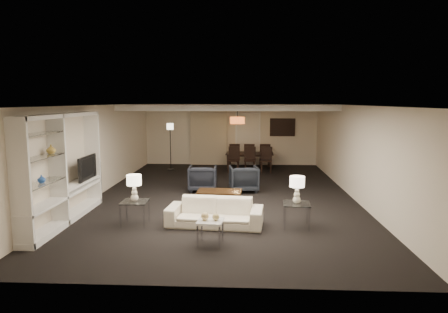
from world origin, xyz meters
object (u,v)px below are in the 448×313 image
at_px(armchair_left, 203,178).
at_px(chair_fl, 234,155).
at_px(sofa, 215,212).
at_px(table_lamp_left, 134,188).
at_px(chair_fr, 265,155).
at_px(chair_nr, 266,160).
at_px(side_table_left, 135,213).
at_px(chair_nl, 234,160).
at_px(vase_amber, 51,149).
at_px(side_table_right, 296,215).
at_px(marble_table, 210,232).
at_px(chair_fm, 249,155).
at_px(chair_nm, 250,160).
at_px(coffee_table, 220,198).
at_px(television, 83,168).
at_px(vase_blue, 41,179).
at_px(floor_lamp, 170,147).
at_px(dining_table, 250,161).
at_px(armchair_right, 244,179).
at_px(floor_speaker, 98,182).
at_px(table_lamp_right, 297,190).
at_px(pendant_light, 237,120).

distance_m(armchair_left, chair_fl, 4.46).
relative_size(sofa, table_lamp_left, 3.53).
bearing_deg(chair_fr, armchair_left, 62.76).
bearing_deg(chair_nr, chair_fl, 138.16).
distance_m(side_table_left, chair_nl, 6.67).
relative_size(table_lamp_left, vase_amber, 3.02).
height_order(side_table_right, marble_table, side_table_right).
bearing_deg(sofa, chair_fl, 93.92).
bearing_deg(marble_table, chair_fr, 80.81).
distance_m(side_table_left, table_lamp_left, 0.54).
height_order(side_table_left, chair_fm, chair_fm).
bearing_deg(chair_nm, coffee_table, -97.23).
relative_size(television, chair_nl, 1.06).
height_order(television, vase_blue, television).
distance_m(side_table_right, chair_fl, 7.83).
distance_m(side_table_right, vase_amber, 5.16).
xyz_separation_m(table_lamp_left, floor_lamp, (-0.50, 6.84, 0.09)).
bearing_deg(table_lamp_left, armchair_left, 71.57).
xyz_separation_m(vase_blue, chair_fl, (3.47, 8.51, -0.67)).
distance_m(side_table_left, television, 2.02).
xyz_separation_m(table_lamp_left, vase_amber, (-1.55, -0.38, 0.86)).
xyz_separation_m(coffee_table, chair_fl, (0.22, 6.08, 0.27)).
height_order(vase_blue, dining_table, vase_blue).
bearing_deg(chair_nl, armchair_right, -77.13).
height_order(sofa, floor_speaker, floor_speaker).
relative_size(table_lamp_right, chair_nr, 0.61).
relative_size(coffee_table, chair_nl, 1.17).
relative_size(marble_table, chair_nm, 0.49).
bearing_deg(chair_fl, armchair_left, 76.63).
bearing_deg(floor_speaker, vase_amber, -82.19).
bearing_deg(floor_lamp, chair_fm, 15.64).
relative_size(sofa, vase_blue, 12.63).
distance_m(vase_blue, chair_nr, 8.62).
bearing_deg(coffee_table, chair_fr, 76.86).
xyz_separation_m(chair_fr, floor_lamp, (-3.62, -0.84, 0.42)).
bearing_deg(chair_nm, vase_amber, -118.57).
bearing_deg(side_table_left, chair_fl, 75.97).
relative_size(marble_table, television, 0.46).
xyz_separation_m(armchair_left, vase_blue, (-2.65, -4.13, 0.77)).
bearing_deg(marble_table, side_table_right, 32.91).
bearing_deg(table_lamp_left, vase_blue, -152.03).
height_order(table_lamp_left, chair_fm, table_lamp_left).
height_order(table_lamp_left, chair_fr, table_lamp_left).
height_order(pendant_light, chair_nr, pendant_light).
distance_m(coffee_table, vase_blue, 4.17).
relative_size(armchair_right, vase_blue, 5.16).
relative_size(sofa, coffee_table, 1.82).
bearing_deg(chair_fm, marble_table, 87.04).
xyz_separation_m(chair_fm, floor_lamp, (-3.02, -0.84, 0.42)).
bearing_deg(coffee_table, chair_nl, 87.36).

